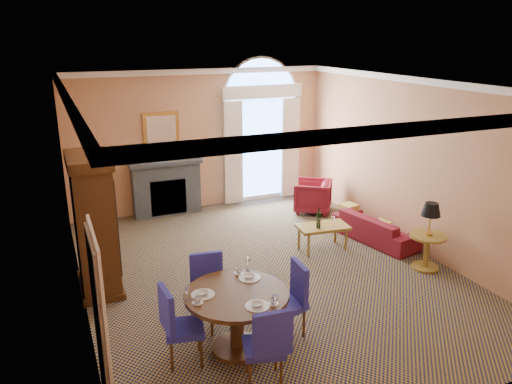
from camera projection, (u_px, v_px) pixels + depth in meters
name	position (u px, v px, depth m)	size (l,w,h in m)	color
ground	(267.00, 271.00, 8.64)	(7.50, 7.50, 0.00)	#12163A
room_envelope	(251.00, 122.00, 8.45)	(6.04, 7.52, 3.45)	tan
armoire	(95.00, 226.00, 7.76)	(0.64, 1.13, 2.21)	#3C210D
dining_table	(237.00, 309.00, 6.31)	(1.33, 1.33, 1.04)	#3C210D
dining_chair_north	(210.00, 285.00, 6.95)	(0.59, 0.59, 1.03)	navy
dining_chair_south	(268.00, 342.00, 5.65)	(0.57, 0.57, 1.03)	navy
dining_chair_east	(292.00, 295.00, 6.67)	(0.57, 0.57, 1.03)	navy
dining_chair_west	(176.00, 321.00, 6.07)	(0.54, 0.54, 1.03)	navy
sofa	(376.00, 228.00, 9.87)	(1.82, 0.71, 0.53)	maroon
armchair	(313.00, 196.00, 11.44)	(0.79, 0.82, 0.74)	maroon
coffee_table	(323.00, 227.00, 9.39)	(1.01, 0.64, 0.87)	olive
side_table	(429.00, 229.00, 8.54)	(0.63, 0.63, 1.19)	olive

